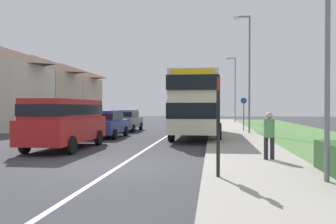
{
  "coord_description": "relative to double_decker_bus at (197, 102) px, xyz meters",
  "views": [
    {
      "loc": [
        2.86,
        -10.66,
        1.84
      ],
      "look_at": [
        0.77,
        6.02,
        1.6
      ],
      "focal_mm": 38.08,
      "sensor_mm": 36.0,
      "label": 1
    }
  ],
  "objects": [
    {
      "name": "ground_plane",
      "position": [
        -1.92,
        -10.94,
        -2.14
      ],
      "size": [
        120.0,
        120.0,
        0.0
      ],
      "primitive_type": "plane",
      "color": "#38383D"
    },
    {
      "name": "lane_marking_centre",
      "position": [
        -1.92,
        -2.94,
        -2.14
      ],
      "size": [
        0.14,
        60.0,
        0.01
      ],
      "primitive_type": "cube",
      "color": "silver",
      "rests_on": "ground_plane"
    },
    {
      "name": "pavement_near_side",
      "position": [
        2.28,
        -4.94,
        -2.08
      ],
      "size": [
        3.2,
        68.0,
        0.12
      ],
      "primitive_type": "cube",
      "color": "#9E998E",
      "rests_on": "ground_plane"
    },
    {
      "name": "double_decker_bus",
      "position": [
        0.0,
        0.0,
        0.0
      ],
      "size": [
        2.8,
        9.78,
        3.7
      ],
      "color": "beige",
      "rests_on": "ground_plane"
    },
    {
      "name": "parked_van_red",
      "position": [
        -5.43,
        -6.78,
        -0.85
      ],
      "size": [
        2.11,
        5.37,
        2.16
      ],
      "color": "#B21E1E",
      "rests_on": "ground_plane"
    },
    {
      "name": "parked_car_blue",
      "position": [
        -5.4,
        -0.94,
        -1.25
      ],
      "size": [
        1.93,
        4.2,
        1.62
      ],
      "color": "navy",
      "rests_on": "ground_plane"
    },
    {
      "name": "parked_car_grey",
      "position": [
        -5.61,
        4.72,
        -1.24
      ],
      "size": [
        1.97,
        4.4,
        1.62
      ],
      "color": "slate",
      "rests_on": "ground_plane"
    },
    {
      "name": "pedestrian_at_stop",
      "position": [
        2.78,
        -9.65,
        -1.17
      ],
      "size": [
        0.34,
        0.34,
        1.67
      ],
      "color": "#23232D",
      "rests_on": "ground_plane"
    },
    {
      "name": "bus_stop_sign",
      "position": [
        1.08,
        -12.76,
        -0.6
      ],
      "size": [
        0.09,
        0.52,
        2.6
      ],
      "color": "black",
      "rests_on": "ground_plane"
    },
    {
      "name": "cycle_route_sign",
      "position": [
        3.21,
        4.99,
        -0.71
      ],
      "size": [
        0.44,
        0.08,
        2.52
      ],
      "color": "slate",
      "rests_on": "ground_plane"
    },
    {
      "name": "street_lamp_near",
      "position": [
        3.45,
        -13.04,
        2.12
      ],
      "size": [
        1.14,
        0.2,
        7.43
      ],
      "color": "slate",
      "rests_on": "ground_plane"
    },
    {
      "name": "street_lamp_mid",
      "position": [
        3.26,
        2.45,
        2.34
      ],
      "size": [
        1.14,
        0.2,
        7.86
      ],
      "color": "slate",
      "rests_on": "ground_plane"
    },
    {
      "name": "street_lamp_far",
      "position": [
        3.38,
        19.7,
        2.14
      ],
      "size": [
        1.14,
        0.2,
        7.46
      ],
      "color": "slate",
      "rests_on": "ground_plane"
    },
    {
      "name": "house_terrace_far_side",
      "position": [
        -16.67,
        11.33,
        1.34
      ],
      "size": [
        7.99,
        19.83,
        6.96
      ],
      "color": "beige",
      "rests_on": "ground_plane"
    }
  ]
}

